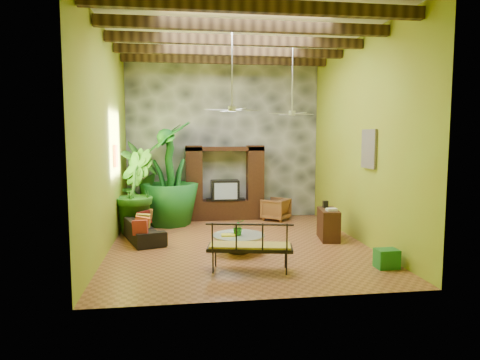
{
  "coord_description": "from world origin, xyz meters",
  "views": [
    {
      "loc": [
        -1.36,
        -9.97,
        2.62
      ],
      "look_at": [
        0.06,
        0.2,
        1.54
      ],
      "focal_mm": 32.0,
      "sensor_mm": 36.0,
      "label": 1
    }
  ],
  "objects": [
    {
      "name": "yellow_tray",
      "position": [
        -0.33,
        -0.75,
        0.42
      ],
      "size": [
        0.33,
        0.25,
        0.03
      ],
      "primitive_type": "cube",
      "rotation": [
        0.0,
        0.0,
        -0.11
      ],
      "color": "gold",
      "rests_on": "coffee_table"
    },
    {
      "name": "wall_art_painting",
      "position": [
        2.96,
        -0.6,
        2.3
      ],
      "size": [
        0.06,
        0.7,
        0.9
      ],
      "primitive_type": "cube",
      "color": "#286195",
      "rests_on": "right_wall"
    },
    {
      "name": "right_wall",
      "position": [
        3.0,
        0.0,
        2.5
      ],
      "size": [
        0.02,
        7.0,
        5.0
      ],
      "primitive_type": "cube",
      "color": "olive",
      "rests_on": "ground"
    },
    {
      "name": "ceiling_fan_back",
      "position": [
        1.6,
        1.2,
        3.4
      ],
      "size": [
        1.28,
        1.28,
        1.86
      ],
      "color": "#B7B7BC",
      "rests_on": "ceiling"
    },
    {
      "name": "ceiling_beams",
      "position": [
        0.0,
        0.0,
        4.78
      ],
      "size": [
        5.95,
        5.36,
        0.22
      ],
      "color": "#3F2B14",
      "rests_on": "ceiling"
    },
    {
      "name": "ground",
      "position": [
        0.0,
        0.0,
        0.0
      ],
      "size": [
        7.0,
        7.0,
        0.0
      ],
      "primitive_type": "plane",
      "color": "brown",
      "rests_on": "ground"
    },
    {
      "name": "wicker_armchair",
      "position": [
        1.54,
        2.8,
        0.34
      ],
      "size": [
        1.04,
        1.04,
        0.68
      ],
      "primitive_type": "imported",
      "rotation": [
        0.0,
        0.0,
        4.02
      ],
      "color": "olive",
      "rests_on": "ground"
    },
    {
      "name": "green_bin",
      "position": [
        2.65,
        -2.23,
        0.19
      ],
      "size": [
        0.44,
        0.34,
        0.38
      ],
      "primitive_type": "cube",
      "rotation": [
        0.0,
        0.0,
        0.03
      ],
      "color": "#20792B",
      "rests_on": "ground"
    },
    {
      "name": "stone_accent_wall",
      "position": [
        0.0,
        3.44,
        2.5
      ],
      "size": [
        5.98,
        0.1,
        4.98
      ],
      "primitive_type": "cube",
      "color": "#3C3F44",
      "rests_on": "ground"
    },
    {
      "name": "entertainment_center",
      "position": [
        0.0,
        3.14,
        0.97
      ],
      "size": [
        2.4,
        0.55,
        2.3
      ],
      "color": "black",
      "rests_on": "ground"
    },
    {
      "name": "left_wall",
      "position": [
        -3.0,
        0.0,
        2.5
      ],
      "size": [
        0.02,
        7.0,
        5.0
      ],
      "primitive_type": "cube",
      "color": "olive",
      "rests_on": "ground"
    },
    {
      "name": "ceiling_fan_front",
      "position": [
        -0.2,
        -0.4,
        3.4
      ],
      "size": [
        1.28,
        1.28,
        1.86
      ],
      "color": "#B7B7BC",
      "rests_on": "ceiling"
    },
    {
      "name": "wall_art_mask",
      "position": [
        -2.96,
        1.0,
        2.1
      ],
      "size": [
        0.06,
        0.32,
        0.55
      ],
      "primitive_type": "cube",
      "color": "#BD7816",
      "rests_on": "left_wall"
    },
    {
      "name": "sofa",
      "position": [
        -2.3,
        0.7,
        0.27
      ],
      "size": [
        1.24,
        1.96,
        0.53
      ],
      "primitive_type": "imported",
      "rotation": [
        0.0,
        0.0,
        1.88
      ],
      "color": "black",
      "rests_on": "ground"
    },
    {
      "name": "tall_plant_b",
      "position": [
        -2.61,
        1.63,
        1.13
      ],
      "size": [
        1.19,
        1.39,
        2.26
      ],
      "primitive_type": "imported",
      "rotation": [
        0.0,
        0.0,
        1.73
      ],
      "color": "#25621A",
      "rests_on": "ground"
    },
    {
      "name": "centerpiece_plant",
      "position": [
        -0.1,
        -0.71,
        0.58
      ],
      "size": [
        0.38,
        0.35,
        0.36
      ],
      "primitive_type": "imported",
      "rotation": [
        0.0,
        0.0,
        -0.25
      ],
      "color": "#216B1C",
      "rests_on": "coffee_table"
    },
    {
      "name": "tall_plant_c",
      "position": [
        -1.69,
        2.55,
        1.5
      ],
      "size": [
        1.89,
        1.89,
        3.01
      ],
      "primitive_type": "imported",
      "rotation": [
        0.0,
        0.0,
        4.84
      ],
      "color": "#1C6A22",
      "rests_on": "ground"
    },
    {
      "name": "tall_plant_a",
      "position": [
        -2.52,
        2.6,
        1.22
      ],
      "size": [
        1.44,
        1.56,
        2.44
      ],
      "primitive_type": "imported",
      "rotation": [
        0.0,
        0.0,
        0.98
      ],
      "color": "#2C6B1C",
      "rests_on": "ground"
    },
    {
      "name": "side_console",
      "position": [
        2.31,
        0.18,
        0.38
      ],
      "size": [
        0.57,
        1.01,
        0.76
      ],
      "primitive_type": "cube",
      "rotation": [
        0.0,
        0.0,
        -0.16
      ],
      "color": "#352011",
      "rests_on": "ground"
    },
    {
      "name": "ceiling",
      "position": [
        0.0,
        0.0,
        5.0
      ],
      "size": [
        6.0,
        7.0,
        0.02
      ],
      "primitive_type": "cube",
      "color": "silver",
      "rests_on": "back_wall"
    },
    {
      "name": "coffee_table",
      "position": [
        -0.09,
        -0.68,
        0.26
      ],
      "size": [
        1.16,
        1.16,
        0.4
      ],
      "rotation": [
        0.0,
        0.0,
        -0.37
      ],
      "color": "black",
      "rests_on": "ground"
    },
    {
      "name": "iron_bench",
      "position": [
        -0.05,
        -2.09,
        0.53
      ],
      "size": [
        1.71,
        0.9,
        0.57
      ],
      "rotation": [
        0.0,
        0.0,
        -0.2
      ],
      "color": "black",
      "rests_on": "ground"
    },
    {
      "name": "back_wall",
      "position": [
        0.0,
        3.5,
        2.5
      ],
      "size": [
        6.0,
        0.02,
        5.0
      ],
      "primitive_type": "cube",
      "color": "olive",
      "rests_on": "ground"
    }
  ]
}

